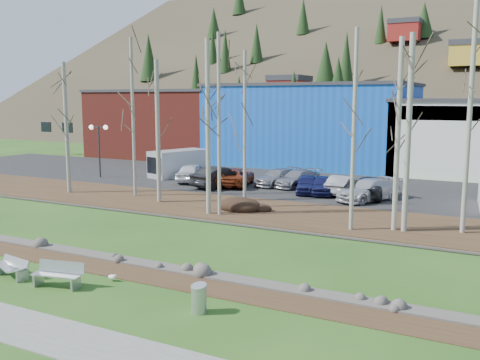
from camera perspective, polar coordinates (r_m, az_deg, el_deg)
The scene contains 38 objects.
ground at distance 20.22m, azimuth -15.01°, elevation -11.20°, with size 200.00×200.00×0.00m, color #244A17.
footpath at distance 17.99m, azimuth -22.76°, elevation -14.08°, with size 80.00×2.00×0.04m, color slate.
dirt_strip at distance 21.72m, azimuth -11.23°, elevation -9.63°, with size 80.00×1.80×0.03m, color #382616.
near_bank_rocks at distance 22.47m, azimuth -9.62°, elevation -9.00°, with size 80.00×0.80×0.50m, color #47423D, non-canonical shape.
river at distance 25.72m, azimuth -4.09°, elevation -6.62°, with size 80.00×8.00×0.90m, color black, non-canonical shape.
far_bank_rocks at distance 29.18m, azimuth 0.13°, elevation -4.75°, with size 80.00×0.80×0.46m, color #47423D, non-canonical shape.
far_bank at distance 31.97m, azimuth 2.77°, elevation -3.44°, with size 80.00×7.00×0.15m, color #382616.
parking_lot at distance 41.58m, azimuth 8.83°, elevation -0.71°, with size 80.00×14.00×0.14m, color black.
building_brick at distance 64.65m, azimuth -7.57°, elevation 6.05°, with size 16.32×12.24×7.80m.
building_blue at distance 56.29m, azimuth 7.71°, elevation 5.92°, with size 20.40×12.24×8.30m.
hillside at distance 99.36m, azimuth 20.41°, elevation 14.33°, with size 160.00×72.00×35.00m, color #362E21, non-canonical shape.
bench_intact at distance 20.74m, azimuth -18.82°, elevation -9.51°, with size 1.93×0.92×0.93m.
bench_damaged at distance 22.45m, azimuth -23.03°, elevation -8.60°, with size 1.71×0.79×0.73m.
litter_bin at distance 17.49m, azimuth -4.39°, elevation -12.62°, with size 0.50×0.50×0.86m, color #B1B3B6.
seagull at distance 20.88m, azimuth -13.46°, elevation -10.03°, with size 0.41×0.19×0.29m.
dirt_mound at distance 32.27m, azimuth -0.03°, elevation -2.68°, with size 2.79×1.97×0.55m, color black.
birch_0 at distance 39.65m, azimuth -18.02°, elevation 5.29°, with size 0.28×0.28×9.16m.
birch_1 at distance 37.16m, azimuth -11.34°, elevation 6.51°, with size 0.21×0.21×10.67m.
birch_2 at distance 34.60m, azimuth -8.76°, elevation 5.10°, with size 0.28×0.28×9.06m.
birch_3 at distance 30.32m, azimuth -2.25°, elevation 5.85°, with size 0.20×0.20×10.27m.
birch_4 at distance 30.65m, azimuth -3.43°, elevation 5.59°, with size 0.27×0.27×9.97m.
birch_5 at distance 32.53m, azimuth 0.51°, elevation 5.35°, with size 0.20×0.20×9.49m.
birch_6 at distance 27.31m, azimuth 12.05°, elevation 5.14°, with size 0.21×0.21×10.06m.
birch_7 at distance 27.76m, azimuth 16.49°, elevation 4.55°, with size 0.26×0.26×9.60m.
birch_8 at distance 27.68m, azimuth 17.51°, elevation 4.67°, with size 0.28×0.28×9.77m.
birch_9 at distance 28.28m, azimuth 23.33°, elevation 6.93°, with size 0.24×0.24×12.22m.
street_lamp at distance 46.83m, azimuth -14.84°, elevation 4.54°, with size 1.65×0.75×4.44m.
car_0 at distance 43.23m, azimuth -5.07°, elevation 0.81°, with size 1.77×4.40×1.50m, color white.
car_1 at distance 40.49m, azimuth -2.20°, elevation 0.36°, with size 1.66×4.77×1.57m, color black.
car_2 at distance 41.07m, azimuth -0.51°, elevation 0.34°, with size 2.28×4.95×1.38m, color #963B19.
car_3 at distance 41.30m, azimuth 4.08°, elevation 0.29°, with size 1.78×4.38×1.27m, color gray.
car_4 at distance 38.21m, azimuth 7.18°, elevation -0.42°, with size 1.52×3.77×1.28m, color navy.
car_5 at distance 38.04m, azimuth 10.92°, elevation -0.50°, with size 1.43×4.11×1.35m, color #ADADAF.
car_6 at distance 37.38m, azimuth 13.84°, elevation -0.71°, with size 2.33×5.06×1.41m, color #242527.
car_7 at distance 36.05m, azimuth 13.54°, elevation -1.04°, with size 1.98×4.87×1.41m, color silver.
car_8 at distance 40.70m, azimuth 6.14°, elevation 0.14°, with size 1.78×4.38×1.27m, color gray.
car_9 at distance 37.85m, azimuth 8.72°, elevation -0.54°, with size 1.52×3.77×1.28m, color navy.
van_grey at distance 46.32m, azimuth -6.80°, elevation 1.77°, with size 3.57×5.54×2.25m.
Camera 1 is at (13.02, -13.92, 6.77)m, focal length 40.00 mm.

